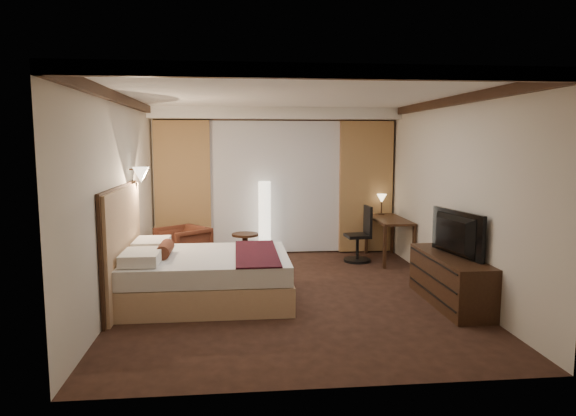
{
  "coord_description": "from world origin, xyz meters",
  "views": [
    {
      "loc": [
        -0.74,
        -6.83,
        2.08
      ],
      "look_at": [
        0.0,
        0.4,
        1.15
      ],
      "focal_mm": 32.0,
      "sensor_mm": 36.0,
      "label": 1
    }
  ],
  "objects": [
    {
      "name": "floor",
      "position": [
        0.0,
        0.0,
        0.0
      ],
      "size": [
        4.5,
        5.5,
        0.01
      ],
      "primitive_type": "cube",
      "color": "black",
      "rests_on": "ground"
    },
    {
      "name": "ceiling",
      "position": [
        0.0,
        0.0,
        2.7
      ],
      "size": [
        4.5,
        5.5,
        0.01
      ],
      "primitive_type": "cube",
      "color": "white",
      "rests_on": "back_wall"
    },
    {
      "name": "back_wall",
      "position": [
        0.0,
        2.75,
        1.35
      ],
      "size": [
        4.5,
        0.02,
        2.7
      ],
      "primitive_type": "cube",
      "color": "beige",
      "rests_on": "floor"
    },
    {
      "name": "left_wall",
      "position": [
        -2.25,
        0.0,
        1.35
      ],
      "size": [
        0.02,
        5.5,
        2.7
      ],
      "primitive_type": "cube",
      "color": "beige",
      "rests_on": "floor"
    },
    {
      "name": "right_wall",
      "position": [
        2.25,
        0.0,
        1.35
      ],
      "size": [
        0.02,
        5.5,
        2.7
      ],
      "primitive_type": "cube",
      "color": "beige",
      "rests_on": "floor"
    },
    {
      "name": "crown_molding",
      "position": [
        0.0,
        0.0,
        2.64
      ],
      "size": [
        4.5,
        5.5,
        0.12
      ],
      "primitive_type": null,
      "color": "black",
      "rests_on": "ceiling"
    },
    {
      "name": "soffit",
      "position": [
        0.0,
        2.5,
        2.6
      ],
      "size": [
        4.5,
        0.5,
        0.2
      ],
      "primitive_type": "cube",
      "color": "white",
      "rests_on": "ceiling"
    },
    {
      "name": "curtain_sheer",
      "position": [
        0.0,
        2.67,
        1.25
      ],
      "size": [
        2.48,
        0.04,
        2.45
      ],
      "primitive_type": "cube",
      "color": "silver",
      "rests_on": "back_wall"
    },
    {
      "name": "curtain_left_drape",
      "position": [
        -1.7,
        2.61,
        1.25
      ],
      "size": [
        1.0,
        0.14,
        2.45
      ],
      "primitive_type": "cube",
      "color": "#A1834A",
      "rests_on": "back_wall"
    },
    {
      "name": "curtain_right_drape",
      "position": [
        1.7,
        2.61,
        1.25
      ],
      "size": [
        1.0,
        0.14,
        2.45
      ],
      "primitive_type": "cube",
      "color": "#A1834A",
      "rests_on": "back_wall"
    },
    {
      "name": "wall_sconce",
      "position": [
        -2.09,
        0.69,
        1.62
      ],
      "size": [
        0.24,
        0.24,
        0.24
      ],
      "primitive_type": null,
      "color": "white",
      "rests_on": "left_wall"
    },
    {
      "name": "bed",
      "position": [
        -1.12,
        -0.14,
        0.31
      ],
      "size": [
        2.14,
        1.67,
        0.63
      ],
      "primitive_type": null,
      "color": "white",
      "rests_on": "floor"
    },
    {
      "name": "headboard",
      "position": [
        -2.2,
        -0.14,
        0.75
      ],
      "size": [
        0.12,
        1.97,
        1.5
      ],
      "primitive_type": null,
      "color": "tan",
      "rests_on": "floor"
    },
    {
      "name": "armchair",
      "position": [
        -1.64,
        1.79,
        0.37
      ],
      "size": [
        0.98,
        0.99,
        0.75
      ],
      "primitive_type": "imported",
      "rotation": [
        0.0,
        0.0,
        -0.9
      ],
      "color": "#4E2517",
      "rests_on": "floor"
    },
    {
      "name": "side_table",
      "position": [
        -0.59,
        1.98,
        0.25
      ],
      "size": [
        0.46,
        0.46,
        0.51
      ],
      "primitive_type": null,
      "color": "black",
      "rests_on": "floor"
    },
    {
      "name": "floor_lamp",
      "position": [
        -0.22,
        2.41,
        0.7
      ],
      "size": [
        0.29,
        0.29,
        1.4
      ],
      "primitive_type": null,
      "color": "white",
      "rests_on": "floor"
    },
    {
      "name": "desk",
      "position": [
        1.95,
        1.89,
        0.38
      ],
      "size": [
        0.55,
        1.3,
        0.75
      ],
      "primitive_type": null,
      "color": "black",
      "rests_on": "floor"
    },
    {
      "name": "desk_lamp",
      "position": [
        1.95,
        2.38,
        0.92
      ],
      "size": [
        0.18,
        0.18,
        0.34
      ],
      "primitive_type": null,
      "color": "#FFD899",
      "rests_on": "desk"
    },
    {
      "name": "office_chair",
      "position": [
        1.37,
        1.84,
        0.49
      ],
      "size": [
        0.51,
        0.51,
        0.99
      ],
      "primitive_type": null,
      "rotation": [
        0.0,
        0.0,
        0.06
      ],
      "color": "black",
      "rests_on": "floor"
    },
    {
      "name": "dresser",
      "position": [
        2.0,
        -0.63,
        0.32
      ],
      "size": [
        0.5,
        1.65,
        0.64
      ],
      "primitive_type": null,
      "color": "black",
      "rests_on": "floor"
    },
    {
      "name": "television",
      "position": [
        1.97,
        -0.63,
        0.95
      ],
      "size": [
        0.8,
        1.17,
        0.14
      ],
      "primitive_type": "imported",
      "rotation": [
        0.0,
        0.0,
        1.75
      ],
      "color": "black",
      "rests_on": "dresser"
    }
  ]
}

